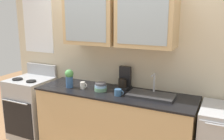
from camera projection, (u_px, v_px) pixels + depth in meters
The scene contains 9 objects.
back_wall_unit at pixel (123, 48), 3.27m from camera, with size 3.80×0.48×2.63m.
counter at pixel (114, 125), 3.23m from camera, with size 2.07×0.63×0.93m.
stove_range at pixel (32, 107), 3.83m from camera, with size 0.60×0.63×1.11m.
sink_faucet at pixel (151, 95), 2.94m from camera, with size 0.56×0.29×0.27m.
bowl_stack at pixel (101, 87), 3.16m from camera, with size 0.16×0.16×0.11m.
vase at pixel (69, 78), 3.28m from camera, with size 0.12×0.12×0.25m.
cup_near_sink at pixel (118, 92), 2.98m from camera, with size 0.12×0.09×0.08m.
cup_near_bowls at pixel (83, 85), 3.24m from camera, with size 0.10×0.06×0.09m.
coffee_maker at pixel (124, 80), 3.25m from camera, with size 0.17×0.20×0.29m.
Camera 1 is at (1.28, -2.69, 1.91)m, focal length 39.25 mm.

